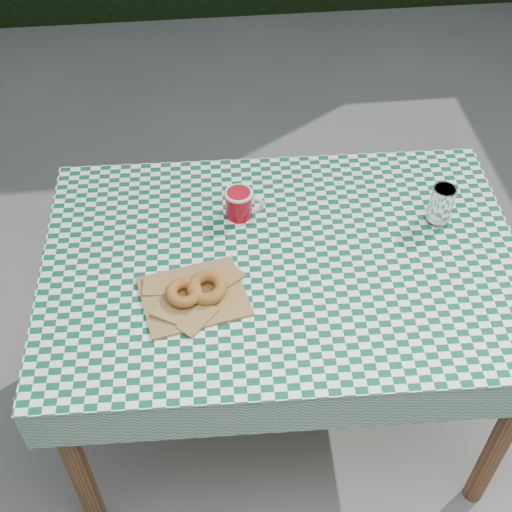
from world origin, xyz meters
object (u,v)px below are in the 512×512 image
(paper_bag, at_px, (194,296))
(drinking_glass, at_px, (441,205))
(table, at_px, (280,341))
(coffee_mug, at_px, (239,204))

(paper_bag, relative_size, drinking_glass, 2.17)
(table, distance_m, paper_bag, 0.48)
(table, bearing_deg, paper_bag, -154.00)
(paper_bag, bearing_deg, table, 24.20)
(table, relative_size, paper_bag, 4.91)
(coffee_mug, relative_size, drinking_glass, 1.25)
(drinking_glass, bearing_deg, coffee_mug, 171.41)
(paper_bag, xyz_separation_m, drinking_glass, (0.72, 0.22, 0.05))
(paper_bag, bearing_deg, coffee_mug, 64.43)
(paper_bag, xyz_separation_m, coffee_mug, (0.15, 0.31, 0.04))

